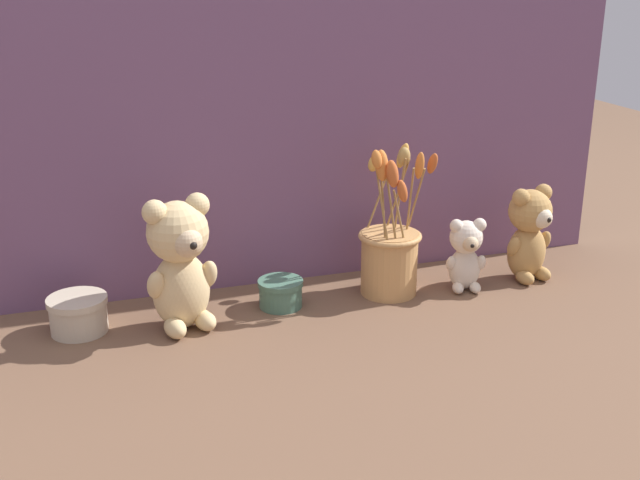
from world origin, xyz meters
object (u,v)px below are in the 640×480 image
teddy_bear_medium (529,231)px  decorative_tin_short (78,314)px  flower_vase (390,251)px  decorative_tin_tall (281,293)px  teddy_bear_large (180,261)px  teddy_bear_small (466,253)px

teddy_bear_medium → decorative_tin_short: size_ratio=1.87×
flower_vase → decorative_tin_tall: bearing=179.2°
teddy_bear_large → teddy_bear_medium: teddy_bear_large is taller
decorative_tin_tall → decorative_tin_short: decorative_tin_short is taller
teddy_bear_medium → teddy_bear_small: size_ratio=1.33×
decorative_tin_short → decorative_tin_tall: bearing=-1.1°
teddy_bear_large → decorative_tin_tall: (0.20, 0.04, -0.10)m
teddy_bear_medium → teddy_bear_small: 0.16m
teddy_bear_medium → decorative_tin_tall: bearing=177.5°
teddy_bear_medium → teddy_bear_large: bearing=-179.0°
teddy_bear_large → teddy_bear_small: bearing=-0.1°
decorative_tin_short → teddy_bear_small: bearing=-3.3°
teddy_bear_large → decorative_tin_tall: 0.23m
teddy_bear_small → decorative_tin_short: bearing=176.7°
flower_vase → decorative_tin_short: 0.62m
teddy_bear_large → teddy_bear_small: size_ratio=1.65×
flower_vase → decorative_tin_short: (-0.61, 0.01, -0.06)m
teddy_bear_medium → flower_vase: size_ratio=0.66×
flower_vase → decorative_tin_short: bearing=179.0°
teddy_bear_small → decorative_tin_tall: (-0.38, 0.04, -0.05)m
teddy_bear_medium → decorative_tin_short: (-0.92, 0.03, -0.07)m
teddy_bear_large → decorative_tin_short: teddy_bear_large is taller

